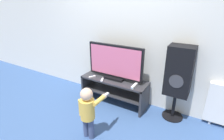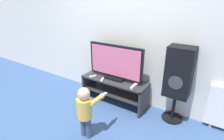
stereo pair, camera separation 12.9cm
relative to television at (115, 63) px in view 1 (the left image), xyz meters
name	(u,v)px [view 1 (the left image)]	position (x,y,z in m)	size (l,w,h in m)	color
ground_plane	(108,107)	(0.00, -0.23, -0.79)	(16.00, 16.00, 0.00)	#38568C
wall_back	(123,31)	(0.00, 0.27, 0.51)	(10.00, 0.06, 2.60)	silver
tv_stand	(114,87)	(0.00, -0.02, -0.47)	(1.23, 0.42, 0.48)	#2D2D33
television	(115,63)	(0.00, 0.00, 0.00)	(1.05, 0.20, 0.63)	black
game_console	(134,86)	(0.44, -0.11, -0.29)	(0.04, 0.20, 0.04)	white
remote_primary	(92,77)	(-0.40, -0.16, -0.30)	(0.09, 0.13, 0.03)	white
remote_secondary	(102,80)	(-0.16, -0.18, -0.30)	(0.08, 0.13, 0.03)	white
child	(88,109)	(0.14, -0.99, -0.34)	(0.29, 0.45, 0.77)	#3F4C72
speaker_tower	(179,73)	(1.07, 0.08, 0.01)	(0.37, 0.34, 1.22)	black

